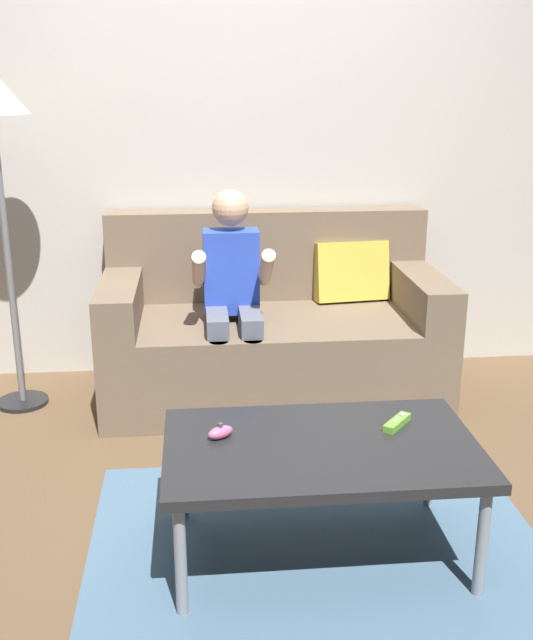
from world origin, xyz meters
name	(u,v)px	position (x,y,z in m)	size (l,w,h in m)	color
ground_plane	(269,511)	(0.00, 0.00, 0.00)	(9.51, 9.51, 0.00)	brown
wall_back	(239,131)	(0.00, 1.50, 1.25)	(4.76, 0.05, 2.50)	beige
couch	(273,333)	(0.13, 1.11, 0.31)	(1.62, 0.80, 0.87)	#75604C
person_seated_on_couch	(232,291)	(-0.08, 0.92, 0.58)	(0.36, 0.44, 1.03)	slate
coffee_table	(321,453)	(0.14, -0.27, 0.37)	(0.99, 0.61, 0.40)	#232326
area_rug	(319,552)	(0.14, -0.27, 0.00)	(1.53, 1.25, 0.01)	slate
game_remote_lime_near_edge	(397,423)	(0.41, -0.17, 0.41)	(0.12, 0.13, 0.03)	#72C638
nunchuk_pink	(220,432)	(-0.18, -0.20, 0.42)	(0.10, 0.08, 0.05)	pink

